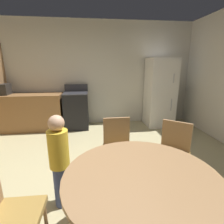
{
  "coord_description": "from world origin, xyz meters",
  "views": [
    {
      "loc": [
        -0.01,
        -1.97,
        1.58
      ],
      "look_at": [
        0.31,
        0.63,
        0.87
      ],
      "focal_mm": 27.74,
      "sensor_mm": 36.0,
      "label": 1
    }
  ],
  "objects": [
    {
      "name": "refrigerator",
      "position": [
        1.79,
        2.36,
        0.88
      ],
      "size": [
        0.68,
        0.68,
        1.76
      ],
      "color": "white",
      "rests_on": "ground"
    },
    {
      "name": "chair_northeast",
      "position": [
        1.04,
        -0.03,
        0.5
      ],
      "size": [
        0.56,
        0.56,
        0.87
      ],
      "rotation": [
        0.0,
        0.0,
        4.02
      ],
      "color": "#9E754C",
      "rests_on": "ground"
    },
    {
      "name": "ground_plane",
      "position": [
        0.0,
        0.0,
        0.0
      ],
      "size": [
        14.0,
        14.0,
        0.0
      ],
      "primitive_type": "plane",
      "color": "tan"
    },
    {
      "name": "oven_range",
      "position": [
        -0.4,
        2.42,
        0.47
      ],
      "size": [
        0.6,
        0.6,
        1.1
      ],
      "color": "black",
      "rests_on": "ground"
    },
    {
      "name": "wall_back",
      "position": [
        0.0,
        2.81,
        1.35
      ],
      "size": [
        5.74,
        0.12,
        2.7
      ],
      "primitive_type": "cube",
      "color": "beige",
      "rests_on": "ground"
    },
    {
      "name": "kitchen_counter",
      "position": [
        -1.66,
        2.41,
        0.45
      ],
      "size": [
        1.83,
        0.6,
        0.9
      ],
      "primitive_type": "cube",
      "color": "olive",
      "rests_on": "ground"
    },
    {
      "name": "dining_table",
      "position": [
        0.36,
        -0.84,
        0.6
      ],
      "size": [
        1.23,
        1.23,
        0.76
      ],
      "color": "#9E754C",
      "rests_on": "ground"
    },
    {
      "name": "chair_west",
      "position": [
        -0.69,
        -0.82,
        0.5
      ],
      "size": [
        0.41,
        0.41,
        0.87
      ],
      "rotation": [
        0.0,
        0.0,
        6.27
      ],
      "color": "#9E754C",
      "rests_on": "ground"
    },
    {
      "name": "chair_north",
      "position": [
        0.34,
        0.22,
        0.5
      ],
      "size": [
        0.41,
        0.41,
        0.87
      ],
      "rotation": [
        0.0,
        0.0,
        4.73
      ],
      "color": "#9E754C",
      "rests_on": "ground"
    },
    {
      "name": "person_child",
      "position": [
        -0.38,
        -0.22,
        0.58
      ],
      "size": [
        0.31,
        0.31,
        1.09
      ],
      "rotation": [
        0.0,
        0.0,
        5.59
      ],
      "color": "#3D4C84",
      "rests_on": "ground"
    }
  ]
}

